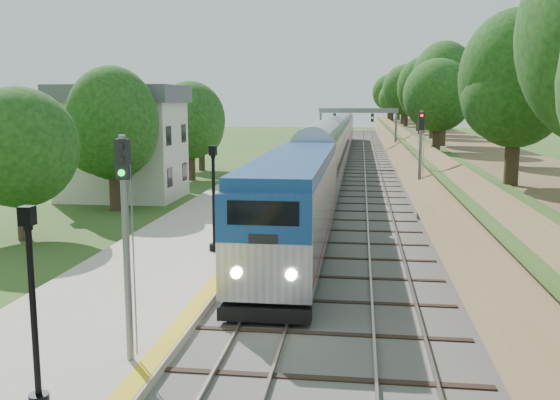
# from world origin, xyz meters

# --- Properties ---
(trackbed) EXTENTS (9.50, 170.00, 0.28)m
(trackbed) POSITION_xyz_m (2.00, 60.00, 0.07)
(trackbed) COLOR #4C4944
(trackbed) RESTS_ON ground
(platform) EXTENTS (6.40, 68.00, 0.38)m
(platform) POSITION_xyz_m (-5.20, 16.00, 0.19)
(platform) COLOR #A79986
(platform) RESTS_ON ground
(yellow_stripe) EXTENTS (0.55, 68.00, 0.01)m
(yellow_stripe) POSITION_xyz_m (-2.35, 16.00, 0.39)
(yellow_stripe) COLOR gold
(yellow_stripe) RESTS_ON platform
(embankment) EXTENTS (10.64, 170.00, 11.70)m
(embankment) POSITION_xyz_m (10.35, 60.00, 1.95)
(embankment) COLOR brown
(embankment) RESTS_ON ground
(station_building) EXTENTS (8.60, 6.60, 8.00)m
(station_building) POSITION_xyz_m (-14.00, 30.00, 4.09)
(station_building) COLOR beige
(station_building) RESTS_ON ground
(signal_gantry) EXTENTS (8.40, 0.38, 6.20)m
(signal_gantry) POSITION_xyz_m (2.47, 54.99, 4.82)
(signal_gantry) COLOR slate
(signal_gantry) RESTS_ON ground
(trees_behind_platform) EXTENTS (7.82, 53.32, 7.21)m
(trees_behind_platform) POSITION_xyz_m (-11.17, 20.67, 4.53)
(trees_behind_platform) COLOR #332316
(trees_behind_platform) RESTS_ON ground
(train) EXTENTS (2.94, 97.81, 4.32)m
(train) POSITION_xyz_m (0.00, 53.23, 2.23)
(train) COLOR black
(train) RESTS_ON trackbed
(lamppost_mid) EXTENTS (0.43, 0.43, 4.37)m
(lamppost_mid) POSITION_xyz_m (-3.94, -0.70, 2.33)
(lamppost_mid) COLOR black
(lamppost_mid) RESTS_ON platform
(lamppost_far) EXTENTS (0.46, 0.46, 4.62)m
(lamppost_far) POSITION_xyz_m (-3.48, 13.68, 2.44)
(lamppost_far) COLOR black
(lamppost_far) RESTS_ON platform
(signal_platform) EXTENTS (0.33, 0.26, 5.69)m
(signal_platform) POSITION_xyz_m (-2.90, 1.96, 3.88)
(signal_platform) COLOR slate
(signal_platform) RESTS_ON platform
(signal_farside) EXTENTS (0.34, 0.27, 6.26)m
(signal_farside) POSITION_xyz_m (6.20, 23.85, 3.94)
(signal_farside) COLOR slate
(signal_farside) RESTS_ON ground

